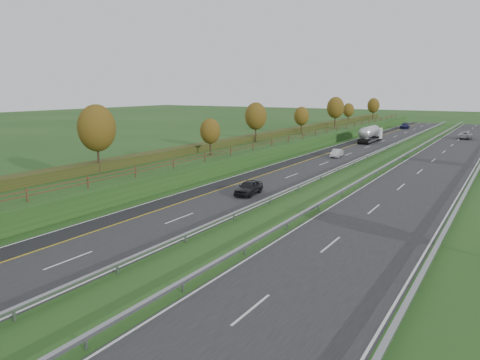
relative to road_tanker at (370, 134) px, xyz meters
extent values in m
plane|color=#204619|center=(8.66, -36.89, -1.86)|extent=(400.00, 400.00, 0.00)
cube|color=#232326|center=(0.66, -31.89, -1.84)|extent=(10.50, 200.00, 0.04)
cube|color=#232326|center=(17.16, -31.89, -1.84)|extent=(10.50, 200.00, 0.04)
cube|color=black|center=(-3.09, -31.89, -1.84)|extent=(3.00, 200.00, 0.04)
cube|color=silver|center=(-4.39, -31.89, -1.81)|extent=(0.15, 200.00, 0.01)
cube|color=gold|center=(-1.59, -31.89, -1.81)|extent=(0.15, 200.00, 0.01)
cube|color=silver|center=(5.71, -31.89, -1.81)|extent=(0.15, 200.00, 0.01)
cube|color=silver|center=(12.11, -31.89, -1.81)|extent=(0.15, 200.00, 0.01)
cube|color=silver|center=(22.21, -31.89, -1.81)|extent=(0.15, 200.00, 0.01)
cube|color=silver|center=(1.91, -80.89, -1.81)|extent=(0.15, 4.00, 0.01)
cube|color=silver|center=(15.91, -80.89, -1.81)|extent=(0.15, 4.00, 0.01)
cube|color=silver|center=(1.91, -68.89, -1.81)|extent=(0.15, 4.00, 0.01)
cube|color=silver|center=(15.91, -68.89, -1.81)|extent=(0.15, 4.00, 0.01)
cube|color=silver|center=(1.91, -56.89, -1.81)|extent=(0.15, 4.00, 0.01)
cube|color=silver|center=(15.91, -56.89, -1.81)|extent=(0.15, 4.00, 0.01)
cube|color=silver|center=(1.91, -44.89, -1.81)|extent=(0.15, 4.00, 0.01)
cube|color=silver|center=(15.91, -44.89, -1.81)|extent=(0.15, 4.00, 0.01)
cube|color=silver|center=(1.91, -32.89, -1.81)|extent=(0.15, 4.00, 0.01)
cube|color=silver|center=(15.91, -32.89, -1.81)|extent=(0.15, 4.00, 0.01)
cube|color=silver|center=(1.91, -20.89, -1.81)|extent=(0.15, 4.00, 0.01)
cube|color=silver|center=(15.91, -20.89, -1.81)|extent=(0.15, 4.00, 0.01)
cube|color=silver|center=(1.91, -8.89, -1.81)|extent=(0.15, 4.00, 0.01)
cube|color=silver|center=(15.91, -8.89, -1.81)|extent=(0.15, 4.00, 0.01)
cube|color=silver|center=(1.91, 3.11, -1.81)|extent=(0.15, 4.00, 0.01)
cube|color=silver|center=(15.91, 3.11, -1.81)|extent=(0.15, 4.00, 0.01)
cube|color=silver|center=(1.91, 15.11, -1.81)|extent=(0.15, 4.00, 0.01)
cube|color=silver|center=(15.91, 15.11, -1.81)|extent=(0.15, 4.00, 0.01)
cube|color=silver|center=(1.91, 27.11, -1.81)|extent=(0.15, 4.00, 0.01)
cube|color=silver|center=(15.91, 27.11, -1.81)|extent=(0.15, 4.00, 0.01)
cube|color=silver|center=(1.91, 39.11, -1.81)|extent=(0.15, 4.00, 0.01)
cube|color=silver|center=(15.91, 39.11, -1.81)|extent=(0.15, 4.00, 0.01)
cube|color=silver|center=(1.91, 51.11, -1.81)|extent=(0.15, 4.00, 0.01)
cube|color=silver|center=(15.91, 51.11, -1.81)|extent=(0.15, 4.00, 0.01)
cube|color=silver|center=(1.91, 63.11, -1.81)|extent=(0.15, 4.00, 0.01)
cube|color=silver|center=(15.91, 63.11, -1.81)|extent=(0.15, 4.00, 0.01)
cube|color=#204619|center=(-12.34, -31.89, -0.86)|extent=(12.00, 200.00, 2.00)
cube|color=#2C3616|center=(-14.34, -31.89, 0.69)|extent=(2.20, 180.00, 1.10)
cube|color=#422B19|center=(-7.84, -31.89, 0.69)|extent=(0.08, 184.00, 0.10)
cube|color=#422B19|center=(-7.84, -31.89, 1.09)|extent=(0.08, 184.00, 0.10)
cube|color=#422B19|center=(-7.84, -76.89, 0.74)|extent=(0.12, 0.12, 1.20)
cube|color=#422B19|center=(-7.84, -70.39, 0.74)|extent=(0.12, 0.12, 1.20)
cube|color=#422B19|center=(-7.84, -63.89, 0.74)|extent=(0.12, 0.12, 1.20)
cube|color=#422B19|center=(-7.84, -57.39, 0.74)|extent=(0.12, 0.12, 1.20)
cube|color=#422B19|center=(-7.84, -50.89, 0.74)|extent=(0.12, 0.12, 1.20)
cube|color=#422B19|center=(-7.84, -44.39, 0.74)|extent=(0.12, 0.12, 1.20)
cube|color=#422B19|center=(-7.84, -37.89, 0.74)|extent=(0.12, 0.12, 1.20)
cube|color=#422B19|center=(-7.84, -31.39, 0.74)|extent=(0.12, 0.12, 1.20)
cube|color=#422B19|center=(-7.84, -24.89, 0.74)|extent=(0.12, 0.12, 1.20)
cube|color=#422B19|center=(-7.84, -18.39, 0.74)|extent=(0.12, 0.12, 1.20)
cube|color=#422B19|center=(-7.84, -11.89, 0.74)|extent=(0.12, 0.12, 1.20)
cube|color=#422B19|center=(-7.84, -5.39, 0.74)|extent=(0.12, 0.12, 1.20)
cube|color=#422B19|center=(-7.84, 1.11, 0.74)|extent=(0.12, 0.12, 1.20)
cube|color=#422B19|center=(-7.84, 7.61, 0.74)|extent=(0.12, 0.12, 1.20)
cube|color=#422B19|center=(-7.84, 14.11, 0.74)|extent=(0.12, 0.12, 1.20)
cube|color=#422B19|center=(-7.84, 20.61, 0.74)|extent=(0.12, 0.12, 1.20)
cube|color=#422B19|center=(-7.84, 27.11, 0.74)|extent=(0.12, 0.12, 1.20)
cube|color=#422B19|center=(-7.84, 33.61, 0.74)|extent=(0.12, 0.12, 1.20)
cube|color=#422B19|center=(-7.84, 40.11, 0.74)|extent=(0.12, 0.12, 1.20)
cube|color=#422B19|center=(-7.84, 46.61, 0.74)|extent=(0.12, 0.12, 1.20)
cube|color=#422B19|center=(-7.84, 53.11, 0.74)|extent=(0.12, 0.12, 1.20)
cube|color=#422B19|center=(-7.84, 59.61, 0.74)|extent=(0.12, 0.12, 1.20)
cube|color=gray|center=(6.36, -31.89, -1.24)|extent=(0.32, 200.00, 0.18)
cube|color=gray|center=(6.36, -87.89, -1.58)|extent=(0.10, 0.14, 0.56)
cube|color=gray|center=(6.36, -80.89, -1.58)|extent=(0.10, 0.14, 0.56)
cube|color=gray|center=(6.36, -73.89, -1.58)|extent=(0.10, 0.14, 0.56)
cube|color=gray|center=(6.36, -66.89, -1.58)|extent=(0.10, 0.14, 0.56)
cube|color=gray|center=(6.36, -59.89, -1.58)|extent=(0.10, 0.14, 0.56)
cube|color=gray|center=(6.36, -52.89, -1.58)|extent=(0.10, 0.14, 0.56)
cube|color=gray|center=(6.36, -45.89, -1.58)|extent=(0.10, 0.14, 0.56)
cube|color=gray|center=(6.36, -38.89, -1.58)|extent=(0.10, 0.14, 0.56)
cube|color=gray|center=(6.36, -31.89, -1.58)|extent=(0.10, 0.14, 0.56)
cube|color=gray|center=(6.36, -24.89, -1.58)|extent=(0.10, 0.14, 0.56)
cube|color=gray|center=(6.36, -17.89, -1.58)|extent=(0.10, 0.14, 0.56)
cube|color=gray|center=(6.36, -10.89, -1.58)|extent=(0.10, 0.14, 0.56)
cube|color=gray|center=(6.36, -3.89, -1.58)|extent=(0.10, 0.14, 0.56)
cube|color=gray|center=(6.36, 3.11, -1.58)|extent=(0.10, 0.14, 0.56)
cube|color=gray|center=(6.36, 10.11, -1.58)|extent=(0.10, 0.14, 0.56)
cube|color=gray|center=(6.36, 17.11, -1.58)|extent=(0.10, 0.14, 0.56)
cube|color=gray|center=(6.36, 24.11, -1.58)|extent=(0.10, 0.14, 0.56)
cube|color=gray|center=(6.36, 31.11, -1.58)|extent=(0.10, 0.14, 0.56)
cube|color=gray|center=(6.36, 38.11, -1.58)|extent=(0.10, 0.14, 0.56)
cube|color=gray|center=(6.36, 45.11, -1.58)|extent=(0.10, 0.14, 0.56)
cube|color=gray|center=(6.36, 52.11, -1.58)|extent=(0.10, 0.14, 0.56)
cube|color=gray|center=(6.36, 59.11, -1.58)|extent=(0.10, 0.14, 0.56)
cube|color=gray|center=(6.36, 66.11, -1.58)|extent=(0.10, 0.14, 0.56)
cube|color=gray|center=(11.46, -31.89, -1.24)|extent=(0.32, 200.00, 0.18)
cube|color=gray|center=(11.46, -87.89, -1.58)|extent=(0.10, 0.14, 0.56)
cube|color=gray|center=(11.46, -80.89, -1.58)|extent=(0.10, 0.14, 0.56)
cube|color=gray|center=(11.46, -73.89, -1.58)|extent=(0.10, 0.14, 0.56)
cube|color=gray|center=(11.46, -66.89, -1.58)|extent=(0.10, 0.14, 0.56)
cube|color=gray|center=(11.46, -59.89, -1.58)|extent=(0.10, 0.14, 0.56)
cube|color=gray|center=(11.46, -52.89, -1.58)|extent=(0.10, 0.14, 0.56)
cube|color=gray|center=(11.46, -45.89, -1.58)|extent=(0.10, 0.14, 0.56)
cube|color=gray|center=(11.46, -38.89, -1.58)|extent=(0.10, 0.14, 0.56)
cube|color=gray|center=(11.46, -31.89, -1.58)|extent=(0.10, 0.14, 0.56)
cube|color=gray|center=(11.46, -24.89, -1.58)|extent=(0.10, 0.14, 0.56)
cube|color=gray|center=(11.46, -17.89, -1.58)|extent=(0.10, 0.14, 0.56)
cube|color=gray|center=(11.46, -10.89, -1.58)|extent=(0.10, 0.14, 0.56)
cube|color=gray|center=(11.46, -3.89, -1.58)|extent=(0.10, 0.14, 0.56)
cube|color=gray|center=(11.46, 3.11, -1.58)|extent=(0.10, 0.14, 0.56)
cube|color=gray|center=(11.46, 10.11, -1.58)|extent=(0.10, 0.14, 0.56)
cube|color=gray|center=(11.46, 17.11, -1.58)|extent=(0.10, 0.14, 0.56)
cube|color=gray|center=(11.46, 24.11, -1.58)|extent=(0.10, 0.14, 0.56)
cube|color=gray|center=(11.46, 31.11, -1.58)|extent=(0.10, 0.14, 0.56)
cube|color=gray|center=(11.46, 38.11, -1.58)|extent=(0.10, 0.14, 0.56)
cube|color=gray|center=(11.46, 45.11, -1.58)|extent=(0.10, 0.14, 0.56)
cube|color=gray|center=(11.46, 52.11, -1.58)|extent=(0.10, 0.14, 0.56)
cube|color=gray|center=(11.46, 59.11, -1.58)|extent=(0.10, 0.14, 0.56)
cube|color=gray|center=(11.46, 66.11, -1.58)|extent=(0.10, 0.14, 0.56)
cube|color=gray|center=(22.96, -31.89, -1.24)|extent=(0.32, 200.00, 0.18)
cube|color=gray|center=(22.96, -73.89, -1.58)|extent=(0.10, 0.14, 0.56)
cube|color=gray|center=(22.96, -59.89, -1.58)|extent=(0.10, 0.14, 0.56)
cube|color=gray|center=(22.96, -45.89, -1.58)|extent=(0.10, 0.14, 0.56)
cube|color=gray|center=(22.96, -31.89, -1.58)|extent=(0.10, 0.14, 0.56)
cylinder|color=#2D2116|center=(-13.34, -63.89, 1.71)|extent=(0.24, 0.24, 3.15)
ellipsoid|color=#513B11|center=(-13.34, -63.89, 5.18)|extent=(4.20, 4.20, 5.25)
cylinder|color=#2D2116|center=(-10.34, -45.89, 1.22)|extent=(0.24, 0.24, 2.16)
ellipsoid|color=#513B11|center=(-10.34, -45.89, 3.59)|extent=(2.88, 2.88, 3.60)
cylinder|color=#2D2116|center=(-12.84, -27.89, 1.58)|extent=(0.24, 0.24, 2.88)
ellipsoid|color=#513B11|center=(-12.84, -27.89, 4.75)|extent=(3.84, 3.84, 4.80)
cylinder|color=#2D2116|center=(-11.84, -9.89, 1.31)|extent=(0.24, 0.24, 2.34)
ellipsoid|color=#513B11|center=(-11.84, -9.89, 3.88)|extent=(3.12, 3.12, 3.90)
cylinder|color=#2D2116|center=(-10.84, 8.11, 1.67)|extent=(0.24, 0.24, 3.06)
ellipsoid|color=#513B11|center=(-10.84, 8.11, 5.03)|extent=(4.08, 4.08, 5.10)
cylinder|color=#2D2116|center=(-13.34, 26.11, 1.26)|extent=(0.24, 0.24, 2.25)
ellipsoid|color=#513B11|center=(-13.34, 26.11, 3.74)|extent=(3.00, 3.00, 3.75)
cylinder|color=#2D2116|center=(-11.34, 44.11, 1.49)|extent=(0.24, 0.24, 2.70)
ellipsoid|color=#513B11|center=(-11.34, 44.11, 4.46)|extent=(3.60, 3.60, 4.50)
cube|color=silver|center=(0.00, 4.40, -0.27)|extent=(2.40, 2.20, 2.30)
cube|color=gray|center=(0.00, -1.00, -1.27)|extent=(2.30, 8.50, 0.25)
cylinder|color=#BBBDC0|center=(0.00, -1.00, 0.49)|extent=(2.30, 8.50, 2.30)
cylinder|color=black|center=(0.00, 4.90, -1.30)|extent=(2.20, 1.04, 1.04)
cylinder|color=black|center=(0.00, 2.80, -1.30)|extent=(2.20, 1.04, 1.04)
cylinder|color=black|center=(0.00, -4.00, -1.30)|extent=(2.20, 1.04, 1.04)
cylinder|color=black|center=(0.00, -5.20, -1.30)|extent=(2.20, 1.04, 1.04)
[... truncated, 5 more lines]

